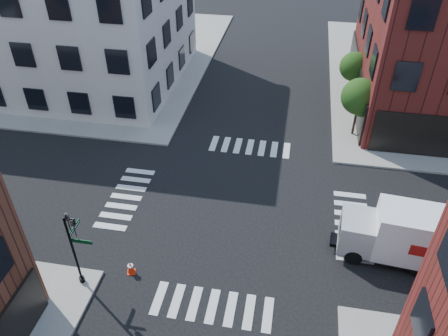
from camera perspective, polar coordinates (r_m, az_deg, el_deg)
ground at (r=26.85m, az=1.45°, el=-5.54°), size 120.00×120.00×0.00m
sidewalk_nw at (r=50.42m, az=-19.43°, el=13.93°), size 30.00×30.00×0.15m
building_nw at (r=43.63m, az=-21.45°, el=17.75°), size 22.00×16.00×11.00m
tree_near at (r=33.48m, az=17.37°, el=8.65°), size 2.69×2.69×4.49m
tree_far at (r=38.99m, az=16.70°, el=12.38°), size 2.43×2.43×4.07m
signal_pole at (r=22.17m, az=-18.99°, el=-9.20°), size 1.29×1.24×4.60m
box_truck at (r=24.85m, az=23.64°, el=-8.27°), size 7.51×2.85×3.34m
traffic_cone at (r=23.74m, az=-12.10°, el=-12.59°), size 0.53×0.53×0.78m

